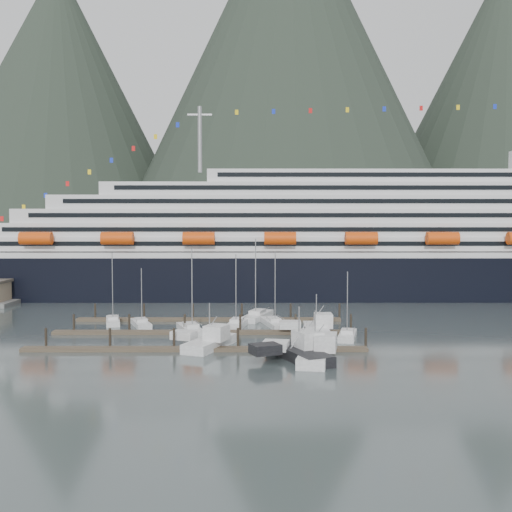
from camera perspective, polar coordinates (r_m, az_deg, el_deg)
The scene contains 17 objects.
ground at distance 93.98m, azimuth -2.19°, elevation -7.74°, with size 1600.00×1600.00×0.00m, color #434E4F.
mountains at distance 698.01m, azimuth 4.02°, elevation 15.06°, with size 870.00×440.00×420.00m.
cruise_ship at distance 149.73m, azimuth 10.12°, elevation 0.86°, with size 210.00×30.40×50.30m.
dock_near at distance 84.51m, azimuth -5.81°, elevation -8.76°, with size 48.18×2.28×3.20m.
dock_mid at distance 97.22m, azimuth -5.05°, elevation -7.21°, with size 48.18×2.28×3.20m.
dock_far at distance 110.00m, azimuth -4.47°, elevation -6.01°, with size 48.18×2.28×3.20m.
sailboat_a at distance 105.68m, azimuth -10.89°, elevation -6.38°, with size 5.07×8.39×10.45m.
sailboat_b at distance 98.35m, azimuth -6.23°, elevation -7.02°, with size 5.86×10.50×14.31m.
sailboat_c at distance 102.90m, azimuth -1.82°, elevation -6.57°, with size 4.01×9.69×12.98m.
sailboat_d at distance 104.29m, azimuth 1.67°, elevation -6.44°, with size 4.79×10.74×13.33m.
sailboat_e at distance 109.61m, azimuth -13.48°, elevation -6.06°, with size 4.31×8.97×13.16m.
sailboat_g at distance 111.72m, azimuth 0.14°, elevation -5.79°, with size 6.30×11.88×15.46m.
sailboat_h at distance 93.89m, azimuth 8.70°, elevation -7.54°, with size 4.16×8.59×10.79m.
trawler_b at distance 86.02m, azimuth -4.52°, elevation -8.14°, with size 9.52×11.41×7.06m.
trawler_c at distance 79.45m, azimuth 5.53°, elevation -9.09°, with size 10.10×14.11×6.99m.
trawler_d at distance 79.18m, azimuth 4.02°, elevation -9.08°, with size 10.86×13.16×7.58m.
trawler_e at distance 96.31m, azimuth 5.69°, elevation -6.94°, with size 8.44×11.08×7.15m.
Camera 1 is at (3.30, -92.28, 17.51)m, focal length 42.00 mm.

